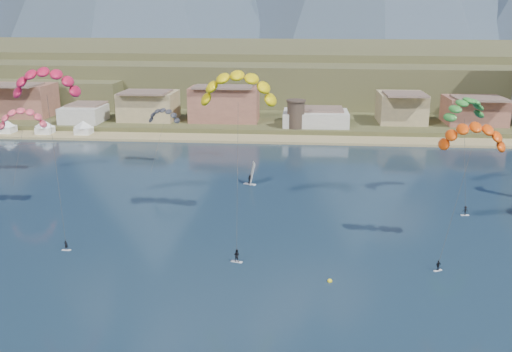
# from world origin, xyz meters

# --- Properties ---
(ground) EXTENTS (2400.00, 2400.00, 0.00)m
(ground) POSITION_xyz_m (0.00, 0.00, 0.00)
(ground) COLOR black
(ground) RESTS_ON ground
(beach) EXTENTS (2200.00, 12.00, 0.90)m
(beach) POSITION_xyz_m (0.00, 106.00, 0.25)
(beach) COLOR tan
(beach) RESTS_ON ground
(land) EXTENTS (2200.00, 900.00, 4.00)m
(land) POSITION_xyz_m (0.00, 560.00, 0.00)
(land) COLOR brown
(land) RESTS_ON ground
(foothills) EXTENTS (940.00, 210.00, 18.00)m
(foothills) POSITION_xyz_m (22.39, 232.47, 9.08)
(foothills) COLOR brown
(foothills) RESTS_ON ground
(town) EXTENTS (400.00, 24.00, 12.00)m
(town) POSITION_xyz_m (-40.00, 122.00, 8.00)
(town) COLOR beige
(town) RESTS_ON ground
(watchtower) EXTENTS (5.82, 5.82, 8.60)m
(watchtower) POSITION_xyz_m (5.00, 114.00, 6.37)
(watchtower) COLOR #47382D
(watchtower) RESTS_ON ground
(beach_tents) EXTENTS (43.40, 6.40, 5.00)m
(beach_tents) POSITION_xyz_m (-76.25, 106.00, 3.71)
(beach_tents) COLOR white
(beach_tents) RESTS_ON ground
(kitesurfer_red) EXTENTS (12.75, 15.47, 28.66)m
(kitesurfer_red) POSITION_xyz_m (-34.55, 34.78, 24.96)
(kitesurfer_red) COLOR silver
(kitesurfer_red) RESTS_ON ground
(kitesurfer_yellow) EXTENTS (12.95, 18.10, 28.77)m
(kitesurfer_yellow) POSITION_xyz_m (-3.24, 36.02, 24.22)
(kitesurfer_yellow) COLOR silver
(kitesurfer_yellow) RESTS_ON ground
(kitesurfer_orange) EXTENTS (10.77, 10.45, 21.28)m
(kitesurfer_orange) POSITION_xyz_m (31.77, 27.97, 18.50)
(kitesurfer_orange) COLOR silver
(kitesurfer_orange) RESTS_ON ground
(kitesurfer_green) EXTENTS (9.87, 13.48, 21.07)m
(kitesurfer_green) POSITION_xyz_m (37.43, 53.29, 18.43)
(kitesurfer_green) COLOR silver
(kitesurfer_green) RESTS_ON ground
(distant_kite_pink) EXTENTS (11.08, 7.61, 17.40)m
(distant_kite_pink) POSITION_xyz_m (-53.81, 62.40, 13.92)
(distant_kite_pink) COLOR #262626
(distant_kite_pink) RESTS_ON ground
(distant_kite_dark) EXTENTS (8.17, 5.94, 15.61)m
(distant_kite_dark) POSITION_xyz_m (-25.49, 74.79, 12.65)
(distant_kite_dark) COLOR #262626
(distant_kite_dark) RESTS_ON ground
(windsurfer) EXTENTS (2.91, 3.12, 4.85)m
(windsurfer) POSITION_xyz_m (-3.59, 60.40, 1.54)
(windsurfer) COLOR silver
(windsurfer) RESTS_ON ground
(buoy) EXTENTS (0.64, 0.64, 0.64)m
(buoy) POSITION_xyz_m (11.39, 15.85, 0.11)
(buoy) COLOR yellow
(buoy) RESTS_ON ground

